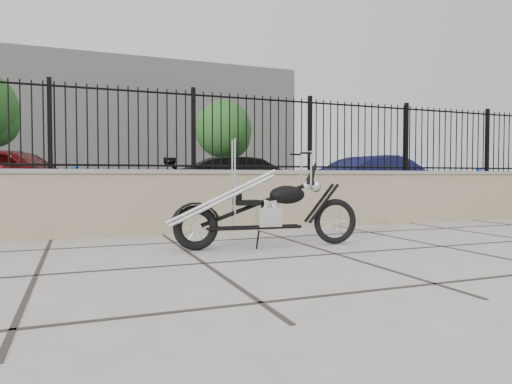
{
  "coord_description": "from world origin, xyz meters",
  "views": [
    {
      "loc": [
        -2.65,
        -4.35,
        0.86
      ],
      "look_at": [
        -0.55,
        1.03,
        0.66
      ],
      "focal_mm": 32.0,
      "sensor_mm": 36.0,
      "label": 1
    }
  ],
  "objects": [
    {
      "name": "background_building",
      "position": [
        0.0,
        26.5,
        4.0
      ],
      "size": [
        22.0,
        6.0,
        8.0
      ],
      "primitive_type": "cube",
      "color": "beige",
      "rests_on": "ground_plane"
    },
    {
      "name": "car_blue",
      "position": [
        6.44,
        7.68,
        0.74
      ],
      "size": [
        4.65,
        2.01,
        1.49
      ],
      "primitive_type": "imported",
      "rotation": [
        0.0,
        0.0,
        1.67
      ],
      "color": "#0F1139",
      "rests_on": "parking_lot"
    },
    {
      "name": "bollard_c",
      "position": [
        6.65,
        4.22,
        0.53
      ],
      "size": [
        0.17,
        0.17,
        1.06
      ],
      "primitive_type": "cylinder",
      "rotation": [
        0.0,
        0.0,
        0.4
      ],
      "color": "blue",
      "rests_on": "ground_plane"
    },
    {
      "name": "tree_right",
      "position": [
        3.84,
        16.59,
        3.22
      ],
      "size": [
        2.73,
        2.73,
        4.6
      ],
      "rotation": [
        0.0,
        0.0,
        0.03
      ],
      "color": "#382619",
      "rests_on": "ground_plane"
    },
    {
      "name": "bollard_a",
      "position": [
        -2.71,
        5.05,
        0.52
      ],
      "size": [
        0.15,
        0.15,
        1.05
      ],
      "primitive_type": "cylinder",
      "rotation": [
        0.0,
        0.0,
        -0.19
      ],
      "color": "#0C1CBC",
      "rests_on": "ground_plane"
    },
    {
      "name": "parking_lot",
      "position": [
        0.0,
        12.5,
        0.0
      ],
      "size": [
        30.0,
        30.0,
        0.0
      ],
      "primitive_type": "plane",
      "color": "black",
      "rests_on": "ground"
    },
    {
      "name": "iron_fence",
      "position": [
        0.0,
        2.5,
        1.56
      ],
      "size": [
        14.0,
        0.08,
        1.2
      ],
      "primitive_type": "cube",
      "color": "black",
      "rests_on": "retaining_wall"
    },
    {
      "name": "chopper_motorcycle",
      "position": [
        -0.55,
        0.73,
        0.66
      ],
      "size": [
        2.23,
        0.6,
        1.32
      ],
      "primitive_type": null,
      "rotation": [
        0.0,
        0.0,
        -0.1
      ],
      "color": "black",
      "rests_on": "ground_plane"
    },
    {
      "name": "car_red",
      "position": [
        -4.06,
        7.17,
        0.78
      ],
      "size": [
        4.92,
        3.33,
        1.56
      ],
      "primitive_type": "imported",
      "rotation": [
        0.0,
        0.0,
        1.21
      ],
      "color": "#4B0A0B",
      "rests_on": "parking_lot"
    },
    {
      "name": "bollard_b",
      "position": [
        2.41,
        4.32,
        0.43
      ],
      "size": [
        0.13,
        0.13,
        0.86
      ],
      "primitive_type": "cylinder",
      "rotation": [
        0.0,
        0.0,
        0.32
      ],
      "color": "#0B24A6",
      "rests_on": "ground_plane"
    },
    {
      "name": "retaining_wall",
      "position": [
        0.0,
        2.5,
        0.48
      ],
      "size": [
        14.0,
        0.36,
        0.96
      ],
      "primitive_type": "cube",
      "color": "gray",
      "rests_on": "ground_plane"
    },
    {
      "name": "ground_plane",
      "position": [
        0.0,
        0.0,
        0.0
      ],
      "size": [
        90.0,
        90.0,
        0.0
      ],
      "primitive_type": "plane",
      "color": "#99968E",
      "rests_on": "ground"
    },
    {
      "name": "car_black",
      "position": [
        1.88,
        7.61,
        0.7
      ],
      "size": [
        5.12,
        2.83,
        1.4
      ],
      "primitive_type": "imported",
      "rotation": [
        0.0,
        0.0,
        1.38
      ],
      "color": "black",
      "rests_on": "parking_lot"
    }
  ]
}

